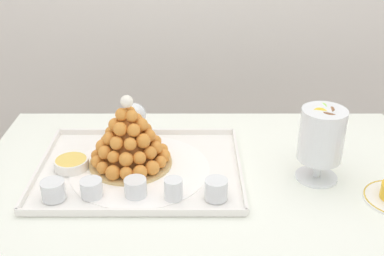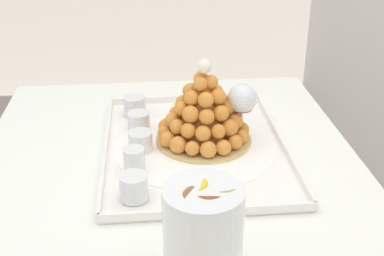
{
  "view_description": "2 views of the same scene",
  "coord_description": "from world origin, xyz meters",
  "px_view_note": "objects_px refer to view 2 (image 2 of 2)",
  "views": [
    {
      "loc": [
        -0.03,
        -1.1,
        1.49
      ],
      "look_at": [
        -0.03,
        -0.0,
        0.94
      ],
      "focal_mm": 44.85,
      "sensor_mm": 36.0,
      "label": 1
    },
    {
      "loc": [
        0.92,
        -0.04,
        1.38
      ],
      "look_at": [
        0.0,
        0.04,
        0.92
      ],
      "focal_mm": 48.26,
      "sensor_mm": 36.0,
      "label": 2
    }
  ],
  "objects_px": {
    "serving_tray": "(195,148)",
    "macaron_goblet": "(203,232)",
    "dessert_cup_centre": "(140,142)",
    "dessert_cup_left": "(135,106)",
    "croquembouche": "(204,112)",
    "dessert_cup_mid_right": "(134,161)",
    "creme_brulee_ramekin": "(189,108)",
    "dessert_cup_mid_left": "(139,122)",
    "dessert_cup_right": "(134,188)",
    "wine_glass": "(242,101)"
  },
  "relations": [
    {
      "from": "dessert_cup_mid_left",
      "to": "dessert_cup_right",
      "type": "height_order",
      "value": "dessert_cup_right"
    },
    {
      "from": "dessert_cup_left",
      "to": "croquembouche",
      "type": "bearing_deg",
      "value": 43.86
    },
    {
      "from": "dessert_cup_mid_left",
      "to": "creme_brulee_ramekin",
      "type": "distance_m",
      "value": 0.16
    },
    {
      "from": "dessert_cup_mid_right",
      "to": "wine_glass",
      "type": "bearing_deg",
      "value": 115.37
    },
    {
      "from": "dessert_cup_centre",
      "to": "dessert_cup_mid_right",
      "type": "bearing_deg",
      "value": -7.89
    },
    {
      "from": "dessert_cup_right",
      "to": "creme_brulee_ramekin",
      "type": "bearing_deg",
      "value": 159.8
    },
    {
      "from": "dessert_cup_centre",
      "to": "dessert_cup_mid_right",
      "type": "height_order",
      "value": "dessert_cup_mid_right"
    },
    {
      "from": "dessert_cup_centre",
      "to": "dessert_cup_right",
      "type": "distance_m",
      "value": 0.21
    },
    {
      "from": "croquembouche",
      "to": "creme_brulee_ramekin",
      "type": "xyz_separation_m",
      "value": [
        -0.17,
        -0.02,
        -0.06
      ]
    },
    {
      "from": "macaron_goblet",
      "to": "serving_tray",
      "type": "bearing_deg",
      "value": 175.84
    },
    {
      "from": "dessert_cup_centre",
      "to": "serving_tray",
      "type": "bearing_deg",
      "value": 90.88
    },
    {
      "from": "croquembouche",
      "to": "creme_brulee_ramekin",
      "type": "bearing_deg",
      "value": -172.76
    },
    {
      "from": "dessert_cup_left",
      "to": "dessert_cup_mid_left",
      "type": "xyz_separation_m",
      "value": [
        0.09,
        0.01,
        -0.0
      ]
    },
    {
      "from": "croquembouche",
      "to": "creme_brulee_ramekin",
      "type": "distance_m",
      "value": 0.18
    },
    {
      "from": "dessert_cup_mid_left",
      "to": "serving_tray",
      "type": "bearing_deg",
      "value": 50.57
    },
    {
      "from": "dessert_cup_left",
      "to": "serving_tray",
      "type": "bearing_deg",
      "value": 35.35
    },
    {
      "from": "dessert_cup_mid_right",
      "to": "macaron_goblet",
      "type": "relative_size",
      "value": 0.26
    },
    {
      "from": "dessert_cup_mid_right",
      "to": "creme_brulee_ramekin",
      "type": "xyz_separation_m",
      "value": [
        -0.29,
        0.15,
        -0.01
      ]
    },
    {
      "from": "creme_brulee_ramekin",
      "to": "dessert_cup_right",
      "type": "bearing_deg",
      "value": -20.2
    },
    {
      "from": "dessert_cup_centre",
      "to": "macaron_goblet",
      "type": "xyz_separation_m",
      "value": [
        0.49,
        0.1,
        0.1
      ]
    },
    {
      "from": "dessert_cup_right",
      "to": "dessert_cup_mid_left",
      "type": "bearing_deg",
      "value": 178.17
    },
    {
      "from": "dessert_cup_mid_left",
      "to": "wine_glass",
      "type": "relative_size",
      "value": 0.37
    },
    {
      "from": "serving_tray",
      "to": "croquembouche",
      "type": "distance_m",
      "value": 0.09
    },
    {
      "from": "dessert_cup_left",
      "to": "dessert_cup_mid_left",
      "type": "distance_m",
      "value": 0.1
    },
    {
      "from": "croquembouche",
      "to": "macaron_goblet",
      "type": "bearing_deg",
      "value": -6.62
    },
    {
      "from": "creme_brulee_ramekin",
      "to": "wine_glass",
      "type": "distance_m",
      "value": 0.22
    },
    {
      "from": "croquembouche",
      "to": "dessert_cup_mid_right",
      "type": "bearing_deg",
      "value": -52.81
    },
    {
      "from": "dessert_cup_centre",
      "to": "creme_brulee_ramekin",
      "type": "height_order",
      "value": "dessert_cup_centre"
    },
    {
      "from": "dessert_cup_left",
      "to": "dessert_cup_centre",
      "type": "height_order",
      "value": "dessert_cup_left"
    },
    {
      "from": "serving_tray",
      "to": "macaron_goblet",
      "type": "height_order",
      "value": "macaron_goblet"
    },
    {
      "from": "dessert_cup_centre",
      "to": "macaron_goblet",
      "type": "height_order",
      "value": "macaron_goblet"
    },
    {
      "from": "dessert_cup_centre",
      "to": "wine_glass",
      "type": "bearing_deg",
      "value": 95.96
    },
    {
      "from": "dessert_cup_mid_left",
      "to": "creme_brulee_ramekin",
      "type": "height_order",
      "value": "dessert_cup_mid_left"
    },
    {
      "from": "macaron_goblet",
      "to": "dessert_cup_mid_right",
      "type": "bearing_deg",
      "value": -164.43
    },
    {
      "from": "croquembouche",
      "to": "dessert_cup_right",
      "type": "bearing_deg",
      "value": -35.53
    },
    {
      "from": "dessert_cup_right",
      "to": "macaron_goblet",
      "type": "relative_size",
      "value": 0.28
    },
    {
      "from": "serving_tray",
      "to": "dessert_cup_left",
      "type": "bearing_deg",
      "value": -144.65
    },
    {
      "from": "macaron_goblet",
      "to": "dessert_cup_right",
      "type": "bearing_deg",
      "value": -158.88
    },
    {
      "from": "dessert_cup_centre",
      "to": "dessert_cup_mid_right",
      "type": "xyz_separation_m",
      "value": [
        0.1,
        -0.01,
        0.0
      ]
    },
    {
      "from": "wine_glass",
      "to": "dessert_cup_centre",
      "type": "bearing_deg",
      "value": -84.04
    },
    {
      "from": "serving_tray",
      "to": "macaron_goblet",
      "type": "xyz_separation_m",
      "value": [
        0.49,
        -0.04,
        0.13
      ]
    },
    {
      "from": "dessert_cup_centre",
      "to": "dessert_cup_mid_right",
      "type": "relative_size",
      "value": 1.04
    },
    {
      "from": "creme_brulee_ramekin",
      "to": "macaron_goblet",
      "type": "bearing_deg",
      "value": -3.27
    },
    {
      "from": "dessert_cup_mid_right",
      "to": "creme_brulee_ramekin",
      "type": "bearing_deg",
      "value": 153.27
    },
    {
      "from": "croquembouche",
      "to": "dessert_cup_centre",
      "type": "distance_m",
      "value": 0.17
    },
    {
      "from": "croquembouche",
      "to": "dessert_cup_centre",
      "type": "relative_size",
      "value": 4.08
    },
    {
      "from": "serving_tray",
      "to": "dessert_cup_centre",
      "type": "relative_size",
      "value": 9.82
    },
    {
      "from": "serving_tray",
      "to": "dessert_cup_mid_left",
      "type": "height_order",
      "value": "dessert_cup_mid_left"
    },
    {
      "from": "dessert_cup_mid_right",
      "to": "creme_brulee_ramekin",
      "type": "height_order",
      "value": "dessert_cup_mid_right"
    },
    {
      "from": "serving_tray",
      "to": "wine_glass",
      "type": "relative_size",
      "value": 3.64
    }
  ]
}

